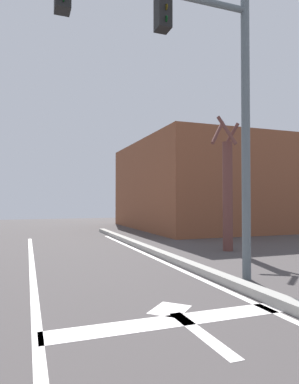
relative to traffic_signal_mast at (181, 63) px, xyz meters
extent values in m
cube|color=silver|center=(-2.39, -1.66, -3.87)|extent=(0.12, 20.00, 0.01)
cube|color=silver|center=(0.55, -1.66, -3.87)|extent=(0.12, 20.00, 0.01)
cube|color=silver|center=(-0.84, -1.50, -3.87)|extent=(3.09, 0.40, 0.01)
cube|color=silver|center=(-0.69, -1.95, -3.87)|extent=(0.16, 1.40, 0.01)
cube|color=silver|center=(-0.69, -1.10, -3.87)|extent=(0.71, 0.71, 0.01)
cube|color=#9E9B93|center=(0.80, -1.66, -3.80)|extent=(0.24, 24.00, 0.14)
cylinder|color=#545F65|center=(1.34, 0.00, -1.15)|extent=(0.16, 0.16, 5.45)
cube|color=black|center=(-0.33, 0.00, 0.84)|extent=(0.24, 0.28, 0.64)
cylinder|color=#3C3106|center=(-0.33, -0.15, 0.84)|extent=(0.02, 0.10, 0.10)
cylinder|color=black|center=(-0.33, -0.15, 0.64)|extent=(0.02, 0.10, 0.10)
cylinder|color=brown|center=(3.00, 3.16, -2.28)|extent=(0.29, 0.29, 3.18)
cylinder|color=brown|center=(3.25, 3.33, -0.45)|extent=(0.38, 0.49, 0.74)
cylinder|color=brown|center=(2.83, 3.40, -0.38)|extent=(0.73, 0.57, 0.82)
cylinder|color=brown|center=(2.83, 2.91, -0.41)|extent=(0.53, 0.42, 0.86)
cube|color=brown|center=(8.48, 10.67, -1.65)|extent=(11.55, 9.05, 4.44)
camera|label=1|loc=(-2.51, -5.28, -2.40)|focal=31.50mm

